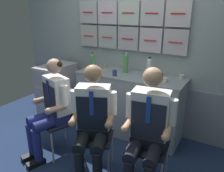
% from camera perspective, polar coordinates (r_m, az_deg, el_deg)
% --- Properties ---
extents(ground, '(4.80, 4.80, 0.04)m').
position_cam_1_polar(ground, '(2.84, -8.81, -20.76)').
color(ground, navy).
extents(galley_bulkhead, '(4.20, 0.14, 2.15)m').
position_cam_1_polar(galley_bulkhead, '(3.42, 4.85, 7.14)').
color(galley_bulkhead, '#94A4A6').
rests_on(galley_bulkhead, ground).
extents(galley_counter, '(1.54, 0.53, 0.91)m').
position_cam_1_polar(galley_counter, '(3.32, 4.37, -4.66)').
color(galley_counter, '#94A0A8').
rests_on(galley_counter, ground).
extents(service_trolley, '(0.40, 0.65, 0.92)m').
position_cam_1_polar(service_trolley, '(3.85, -13.65, -1.02)').
color(service_trolley, black).
rests_on(service_trolley, ground).
extents(folding_chair_left, '(0.51, 0.51, 0.85)m').
position_cam_1_polar(folding_chair_left, '(2.96, -12.11, -6.68)').
color(folding_chair_left, '#A8AAAF').
rests_on(folding_chair_left, ground).
extents(crew_member_left, '(0.52, 0.66, 1.24)m').
position_cam_1_polar(crew_member_left, '(2.84, -15.22, -4.66)').
color(crew_member_left, black).
rests_on(crew_member_left, ground).
extents(folding_chair_right, '(0.53, 0.53, 0.85)m').
position_cam_1_polar(folding_chair_right, '(2.61, -4.18, -10.11)').
color(folding_chair_right, '#A8AAAF').
rests_on(folding_chair_right, ground).
extents(crew_member_right, '(0.56, 0.68, 1.26)m').
position_cam_1_polar(crew_member_right, '(2.39, -4.98, -8.42)').
color(crew_member_right, black).
rests_on(crew_member_right, ground).
extents(folding_chair_by_counter, '(0.45, 0.46, 0.85)m').
position_cam_1_polar(folding_chair_by_counter, '(2.47, 9.75, -12.14)').
color(folding_chair_by_counter, '#A8AAAF').
rests_on(folding_chair_by_counter, ground).
extents(crew_member_by_counter, '(0.51, 0.66, 1.28)m').
position_cam_1_polar(crew_member_by_counter, '(2.24, 9.11, -10.10)').
color(crew_member_by_counter, black).
rests_on(crew_member_by_counter, ground).
extents(water_bottle_blue_cap, '(0.07, 0.07, 0.27)m').
position_cam_1_polar(water_bottle_blue_cap, '(3.06, 9.47, 4.65)').
color(water_bottle_blue_cap, silver).
rests_on(water_bottle_blue_cap, galley_counter).
extents(sparkling_bottle_green, '(0.07, 0.07, 0.30)m').
position_cam_1_polar(sparkling_bottle_green, '(3.23, 3.57, 5.84)').
color(sparkling_bottle_green, '#509C54').
rests_on(sparkling_bottle_green, galley_counter).
extents(water_bottle_clear, '(0.08, 0.08, 0.27)m').
position_cam_1_polar(water_bottle_clear, '(3.39, -4.90, 6.21)').
color(water_bottle_clear, '#4E9854').
rests_on(water_bottle_clear, galley_counter).
extents(paper_cup_blue, '(0.06, 0.06, 0.06)m').
position_cam_1_polar(paper_cup_blue, '(3.51, -1.81, 5.16)').
color(paper_cup_blue, tan).
rests_on(paper_cup_blue, galley_counter).
extents(paper_cup_tan, '(0.06, 0.06, 0.08)m').
position_cam_1_polar(paper_cup_tan, '(3.09, 0.64, 3.38)').
color(paper_cup_tan, navy).
rests_on(paper_cup_tan, galley_counter).
extents(coffee_cup_white, '(0.08, 0.08, 0.06)m').
position_cam_1_polar(coffee_cup_white, '(2.90, 13.34, 1.47)').
color(coffee_cup_white, silver).
rests_on(coffee_cup_white, galley_counter).
extents(espresso_cup_small, '(0.07, 0.07, 0.06)m').
position_cam_1_polar(espresso_cup_small, '(3.11, 17.27, 2.32)').
color(espresso_cup_small, silver).
rests_on(espresso_cup_small, galley_counter).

